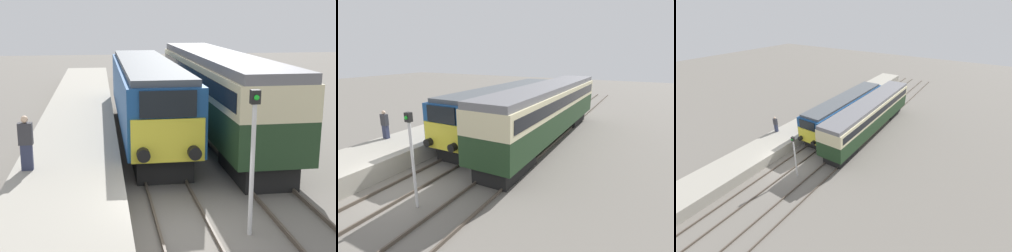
{
  "view_description": "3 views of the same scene",
  "coord_description": "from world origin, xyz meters",
  "views": [
    {
      "loc": [
        -2.18,
        -11.53,
        5.79
      ],
      "look_at": [
        0.0,
        3.28,
        2.23
      ],
      "focal_mm": 50.0,
      "sensor_mm": 36.0,
      "label": 1
    },
    {
      "loc": [
        9.43,
        -6.9,
        6.04
      ],
      "look_at": [
        1.7,
        7.28,
        1.6
      ],
      "focal_mm": 28.0,
      "sensor_mm": 36.0,
      "label": 2
    },
    {
      "loc": [
        13.53,
        -11.1,
        13.07
      ],
      "look_at": [
        1.7,
        7.28,
        1.6
      ],
      "focal_mm": 24.0,
      "sensor_mm": 36.0,
      "label": 3
    }
  ],
  "objects": [
    {
      "name": "ground_plane",
      "position": [
        0.0,
        0.0,
        0.0
      ],
      "size": [
        120.0,
        120.0,
        0.0
      ],
      "primitive_type": "plane",
      "color": "slate"
    },
    {
      "name": "platform_left",
      "position": [
        -3.3,
        8.0,
        0.49
      ],
      "size": [
        3.5,
        50.0,
        0.98
      ],
      "color": "#9E998C",
      "rests_on": "ground_plane"
    },
    {
      "name": "rails_near_track",
      "position": [
        0.0,
        5.0,
        0.07
      ],
      "size": [
        1.51,
        60.0,
        0.14
      ],
      "color": "#4C4238",
      "rests_on": "ground_plane"
    },
    {
      "name": "rails_far_track",
      "position": [
        3.4,
        5.0,
        0.07
      ],
      "size": [
        1.5,
        60.0,
        0.14
      ],
      "color": "#4C4238",
      "rests_on": "ground_plane"
    },
    {
      "name": "locomotive",
      "position": [
        0.0,
        10.35,
        2.09
      ],
      "size": [
        2.7,
        14.63,
        3.71
      ],
      "color": "black",
      "rests_on": "ground_plane"
    },
    {
      "name": "passenger_carriage",
      "position": [
        3.4,
        10.28,
        2.44
      ],
      "size": [
        2.75,
        16.52,
        4.05
      ],
      "color": "black",
      "rests_on": "ground_plane"
    },
    {
      "name": "person_on_platform",
      "position": [
        -4.54,
        3.17,
        1.86
      ],
      "size": [
        0.44,
        0.26,
        1.76
      ],
      "color": "#2D334C",
      "rests_on": "platform_left"
    },
    {
      "name": "signal_post",
      "position": [
        1.7,
        -0.32,
        2.35
      ],
      "size": [
        0.24,
        0.28,
        3.96
      ],
      "color": "silver",
      "rests_on": "ground_plane"
    }
  ]
}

